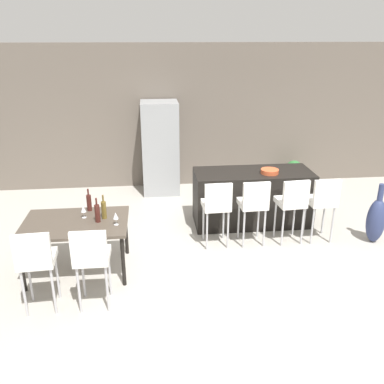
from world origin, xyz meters
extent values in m
plane|color=#ADA89E|center=(0.00, 0.00, 0.00)|extent=(10.00, 10.00, 0.00)
cube|color=#665B51|center=(0.00, 2.92, 1.45)|extent=(10.00, 0.12, 2.90)
cube|color=black|center=(0.38, 0.82, 0.46)|extent=(1.95, 0.78, 0.92)
cube|color=white|center=(-0.36, 0.11, 0.65)|extent=(0.41, 0.41, 0.08)
cube|color=white|center=(-0.36, -0.06, 0.87)|extent=(0.40, 0.07, 0.36)
cylinder|color=#B2B2B7|center=(-0.53, 0.26, 0.30)|extent=(0.03, 0.03, 0.61)
cylinder|color=#B2B2B7|center=(-0.21, 0.27, 0.30)|extent=(0.03, 0.03, 0.61)
cylinder|color=#B2B2B7|center=(-0.52, -0.06, 0.30)|extent=(0.03, 0.03, 0.61)
cylinder|color=#B2B2B7|center=(-0.20, -0.05, 0.30)|extent=(0.03, 0.03, 0.61)
cube|color=white|center=(0.20, 0.11, 0.65)|extent=(0.41, 0.41, 0.08)
cube|color=white|center=(0.20, -0.06, 0.87)|extent=(0.40, 0.07, 0.36)
cylinder|color=#B2B2B7|center=(0.03, 0.26, 0.30)|extent=(0.03, 0.03, 0.61)
cylinder|color=#B2B2B7|center=(0.35, 0.27, 0.30)|extent=(0.03, 0.03, 0.61)
cylinder|color=#B2B2B7|center=(0.04, -0.06, 0.30)|extent=(0.03, 0.03, 0.61)
cylinder|color=#B2B2B7|center=(0.36, -0.05, 0.30)|extent=(0.03, 0.03, 0.61)
cube|color=white|center=(0.79, 0.11, 0.65)|extent=(0.43, 0.43, 0.08)
cube|color=white|center=(0.80, -0.06, 0.87)|extent=(0.40, 0.09, 0.36)
cylinder|color=#B2B2B7|center=(0.62, 0.26, 0.30)|extent=(0.03, 0.03, 0.61)
cylinder|color=#B2B2B7|center=(0.94, 0.28, 0.30)|extent=(0.03, 0.03, 0.61)
cylinder|color=#B2B2B7|center=(0.64, -0.06, 0.30)|extent=(0.03, 0.03, 0.61)
cylinder|color=#B2B2B7|center=(0.96, -0.04, 0.30)|extent=(0.03, 0.03, 0.61)
cube|color=white|center=(1.27, 0.11, 0.65)|extent=(0.41, 0.41, 0.08)
cube|color=white|center=(1.27, -0.06, 0.87)|extent=(0.40, 0.07, 0.36)
cylinder|color=#B2B2B7|center=(1.11, 0.26, 0.30)|extent=(0.03, 0.03, 0.61)
cylinder|color=#B2B2B7|center=(1.43, 0.27, 0.30)|extent=(0.03, 0.03, 0.61)
cylinder|color=#B2B2B7|center=(1.11, -0.06, 0.30)|extent=(0.03, 0.03, 0.61)
cylinder|color=#B2B2B7|center=(1.43, -0.05, 0.30)|extent=(0.03, 0.03, 0.61)
cube|color=#4C4238|center=(-2.34, -0.46, 0.72)|extent=(1.37, 0.95, 0.04)
cylinder|color=black|center=(-2.96, -0.05, 0.35)|extent=(0.05, 0.05, 0.70)
cylinder|color=black|center=(-1.71, -0.05, 0.35)|extent=(0.05, 0.05, 0.70)
cylinder|color=black|center=(-2.96, -0.88, 0.35)|extent=(0.05, 0.05, 0.70)
cylinder|color=black|center=(-1.71, -0.88, 0.35)|extent=(0.05, 0.05, 0.70)
cube|color=white|center=(-2.65, -1.24, 0.65)|extent=(0.42, 0.42, 0.08)
cube|color=white|center=(-2.64, -1.41, 0.87)|extent=(0.40, 0.08, 0.36)
cylinder|color=#B2B2B7|center=(-2.81, -1.09, 0.30)|extent=(0.03, 0.03, 0.61)
cylinder|color=#B2B2B7|center=(-2.50, -1.07, 0.30)|extent=(0.03, 0.03, 0.61)
cylinder|color=#B2B2B7|center=(-2.80, -1.41, 0.30)|extent=(0.03, 0.03, 0.61)
cylinder|color=#B2B2B7|center=(-2.48, -1.39, 0.30)|extent=(0.03, 0.03, 0.61)
cube|color=white|center=(-2.03, -1.24, 0.65)|extent=(0.40, 0.40, 0.08)
cube|color=white|center=(-2.03, -1.41, 0.87)|extent=(0.40, 0.06, 0.36)
cylinder|color=#B2B2B7|center=(-2.19, -1.08, 0.30)|extent=(0.03, 0.03, 0.61)
cylinder|color=#B2B2B7|center=(-1.87, -1.08, 0.30)|extent=(0.03, 0.03, 0.61)
cylinder|color=#B2B2B7|center=(-2.19, -1.40, 0.30)|extent=(0.03, 0.03, 0.61)
cylinder|color=#B2B2B7|center=(-1.87, -1.40, 0.30)|extent=(0.03, 0.03, 0.61)
cylinder|color=brown|center=(-1.96, -0.39, 0.86)|extent=(0.07, 0.07, 0.24)
cylinder|color=brown|center=(-1.96, -0.39, 1.03)|extent=(0.02, 0.02, 0.10)
cylinder|color=#471E19|center=(-2.03, -0.49, 0.86)|extent=(0.07, 0.07, 0.24)
cylinder|color=#471E19|center=(-2.03, -0.49, 1.03)|extent=(0.02, 0.02, 0.10)
cylinder|color=#471E19|center=(-2.19, -0.10, 0.85)|extent=(0.07, 0.07, 0.23)
cylinder|color=#471E19|center=(-2.19, -0.10, 1.02)|extent=(0.02, 0.02, 0.09)
cylinder|color=silver|center=(-1.79, -0.61, 0.74)|extent=(0.06, 0.06, 0.00)
cylinder|color=silver|center=(-1.79, -0.61, 0.78)|extent=(0.01, 0.01, 0.08)
cone|color=silver|center=(-1.79, -0.61, 0.87)|extent=(0.07, 0.07, 0.09)
cylinder|color=silver|center=(-2.23, -0.34, 0.74)|extent=(0.06, 0.06, 0.00)
cylinder|color=silver|center=(-2.23, -0.34, 0.78)|extent=(0.01, 0.01, 0.08)
cone|color=silver|center=(-2.23, -0.34, 0.87)|extent=(0.07, 0.07, 0.09)
cube|color=#939699|center=(-1.11, 2.48, 0.92)|extent=(0.72, 0.68, 1.84)
cylinder|color=#C6512D|center=(0.62, 0.70, 0.96)|extent=(0.29, 0.29, 0.07)
ellipsoid|color=navy|center=(2.12, -0.08, 0.36)|extent=(0.28, 0.28, 0.71)
cylinder|color=navy|center=(2.12, -0.08, 0.82)|extent=(0.08, 0.08, 0.27)
cylinder|color=#996B4C|center=(1.69, 2.47, 0.11)|extent=(0.24, 0.24, 0.22)
sphere|color=#2D6B33|center=(1.69, 2.47, 0.38)|extent=(0.37, 0.37, 0.37)
camera|label=1|loc=(-1.31, -5.49, 3.06)|focal=38.35mm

